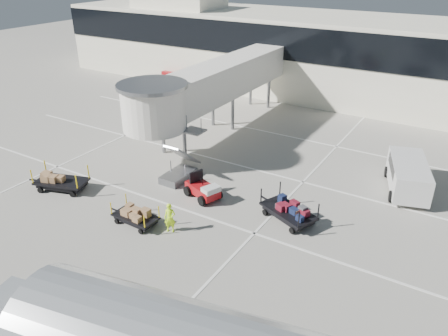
{
  "coord_description": "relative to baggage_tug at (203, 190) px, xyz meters",
  "views": [
    {
      "loc": [
        14.91,
        -15.81,
        13.82
      ],
      "look_at": [
        2.47,
        4.61,
        2.0
      ],
      "focal_mm": 35.0,
      "sensor_mm": 36.0,
      "label": 1
    }
  ],
  "objects": [
    {
      "name": "ground",
      "position": [
        -1.43,
        -3.83,
        -0.57
      ],
      "size": [
        140.0,
        140.0,
        0.0
      ],
      "primitive_type": "plane",
      "color": "#B6B1A3",
      "rests_on": "ground"
    },
    {
      "name": "lane_markings",
      "position": [
        -2.1,
        5.51,
        -0.56
      ],
      "size": [
        40.0,
        30.0,
        0.02
      ],
      "color": "white",
      "rests_on": "ground"
    },
    {
      "name": "terminal",
      "position": [
        -1.78,
        26.11,
        3.54
      ],
      "size": [
        64.0,
        12.11,
        15.2
      ],
      "color": "white",
      "rests_on": "ground"
    },
    {
      "name": "jet_bridge",
      "position": [
        -5.4,
        8.44,
        3.72
      ],
      "size": [
        5.7,
        20.4,
        6.03
      ],
      "color": "white",
      "rests_on": "ground"
    },
    {
      "name": "baggage_tug",
      "position": [
        0.0,
        0.0,
        0.0
      ],
      "size": [
        2.62,
        2.17,
        1.56
      ],
      "rotation": [
        0.0,
        0.0,
        -0.36
      ],
      "color": "maroon",
      "rests_on": "ground"
    },
    {
      "name": "suitcase_cart",
      "position": [
        5.63,
        0.32,
        -0.01
      ],
      "size": [
        4.04,
        2.8,
        1.58
      ],
      "rotation": [
        0.0,
        0.0,
        -0.41
      ],
      "color": "black",
      "rests_on": "ground"
    },
    {
      "name": "box_cart_near",
      "position": [
        -1.61,
        -4.44,
        -0.05
      ],
      "size": [
        3.26,
        1.41,
        1.27
      ],
      "rotation": [
        0.0,
        0.0,
        -0.04
      ],
      "color": "black",
      "rests_on": "ground"
    },
    {
      "name": "box_cart_far",
      "position": [
        -8.43,
        -3.9,
        0.0
      ],
      "size": [
        4.09,
        2.57,
        1.58
      ],
      "rotation": [
        0.0,
        0.0,
        0.32
      ],
      "color": "black",
      "rests_on": "ground"
    },
    {
      "name": "ground_worker",
      "position": [
        0.51,
        -4.02,
        0.29
      ],
      "size": [
        0.74,
        0.63,
        1.71
      ],
      "primitive_type": "imported",
      "rotation": [
        0.0,
        0.0,
        0.43
      ],
      "color": "#BCF319",
      "rests_on": "ground"
    },
    {
      "name": "minivan",
      "position": [
        10.6,
        7.68,
        0.62
      ],
      "size": [
        3.55,
        5.61,
        1.98
      ],
      "rotation": [
        0.0,
        0.0,
        0.3
      ],
      "color": "silver",
      "rests_on": "ground"
    },
    {
      "name": "belt_loader",
      "position": [
        -17.04,
        20.17,
        0.16
      ],
      "size": [
        4.08,
        1.94,
        1.9
      ],
      "rotation": [
        0.0,
        0.0,
        -0.11
      ],
      "color": "maroon",
      "rests_on": "ground"
    }
  ]
}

